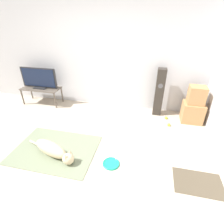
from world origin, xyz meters
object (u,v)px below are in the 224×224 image
at_px(dog, 53,150).
at_px(tv_stand, 41,90).
at_px(frisbee, 111,164).
at_px(tennis_ball_near_speaker, 166,118).
at_px(tennis_ball_by_boxes, 169,125).
at_px(tv, 39,78).
at_px(cardboard_box_upper, 197,95).
at_px(cardboard_box_lower, 192,112).
at_px(floor_speaker, 159,92).

height_order(dog, tv_stand, tv_stand).
bearing_deg(tv_stand, frisbee, -37.41).
relative_size(frisbee, tennis_ball_near_speaker, 4.22).
bearing_deg(tennis_ball_near_speaker, tennis_ball_by_boxes, -81.12).
bearing_deg(frisbee, tennis_ball_by_boxes, 54.15).
bearing_deg(tennis_ball_near_speaker, tv, 177.83).
height_order(dog, tennis_ball_near_speaker, dog).
relative_size(cardboard_box_upper, tv_stand, 0.38).
relative_size(dog, tennis_ball_by_boxes, 15.55).
relative_size(cardboard_box_upper, tennis_ball_near_speaker, 5.89).
distance_m(frisbee, tennis_ball_by_boxes, 1.68).
bearing_deg(tv, frisbee, -37.46).
bearing_deg(tennis_ball_by_boxes, tv, 172.91).
xyz_separation_m(cardboard_box_lower, tv_stand, (-3.79, 0.08, 0.16)).
height_order(frisbee, tv, tv).
xyz_separation_m(tv_stand, tennis_ball_by_boxes, (3.30, -0.41, -0.35)).
distance_m(cardboard_box_lower, tennis_ball_near_speaker, 0.57).
bearing_deg(cardboard_box_lower, floor_speaker, 167.36).
height_order(dog, tv, tv).
bearing_deg(tennis_ball_near_speaker, cardboard_box_upper, 3.86).
xyz_separation_m(dog, floor_speaker, (1.71, 1.90, 0.42)).
xyz_separation_m(frisbee, cardboard_box_upper, (1.47, 1.68, 0.63)).
bearing_deg(dog, cardboard_box_lower, 34.87).
distance_m(cardboard_box_lower, tv, 3.82).
xyz_separation_m(cardboard_box_upper, tennis_ball_by_boxes, (-0.49, -0.32, -0.61)).
height_order(cardboard_box_lower, tennis_ball_near_speaker, cardboard_box_lower).
distance_m(dog, tennis_ball_by_boxes, 2.43).
height_order(cardboard_box_lower, tv, tv).
bearing_deg(frisbee, tv_stand, 142.59).
relative_size(cardboard_box_lower, cardboard_box_upper, 1.16).
bearing_deg(tv, floor_speaker, 1.69).
height_order(dog, floor_speaker, floor_speaker).
height_order(cardboard_box_upper, floor_speaker, floor_speaker).
bearing_deg(cardboard_box_lower, frisbee, -131.17).
bearing_deg(tv, tennis_ball_by_boxes, -7.09).
xyz_separation_m(frisbee, floor_speaker, (0.71, 1.86, 0.55)).
xyz_separation_m(cardboard_box_lower, floor_speaker, (-0.76, 0.17, 0.33)).
bearing_deg(tv, cardboard_box_upper, -1.32).
height_order(floor_speaker, tennis_ball_near_speaker, floor_speaker).
relative_size(cardboard_box_upper, tennis_ball_by_boxes, 5.89).
height_order(dog, cardboard_box_upper, cardboard_box_upper).
relative_size(dog, tennis_ball_near_speaker, 15.55).
relative_size(frisbee, floor_speaker, 0.25).
bearing_deg(dog, floor_speaker, 47.91).
bearing_deg(tv, tv_stand, -90.00).
bearing_deg(tv, tennis_ball_near_speaker, -2.17).
bearing_deg(dog, tennis_ball_near_speaker, 40.99).
bearing_deg(tv_stand, cardboard_box_upper, -1.27).
distance_m(frisbee, cardboard_box_upper, 2.33).
xyz_separation_m(cardboard_box_upper, tv_stand, (-3.79, 0.08, -0.26)).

